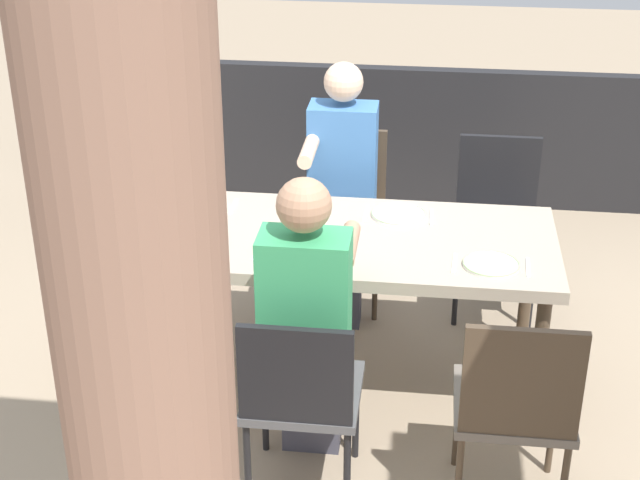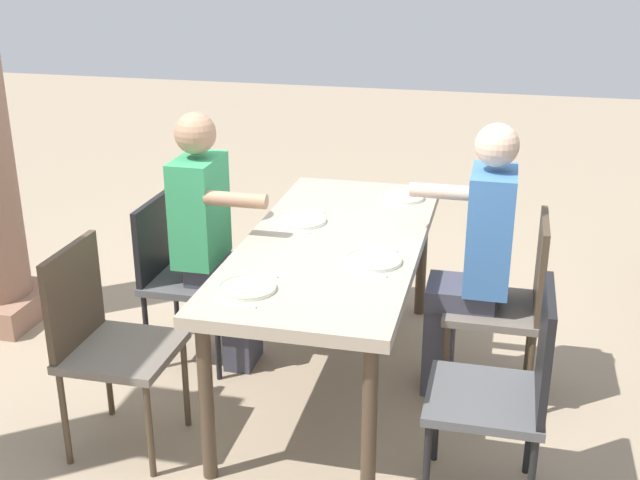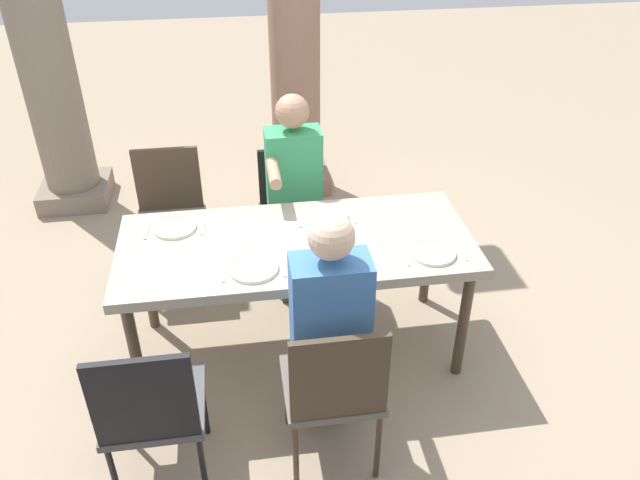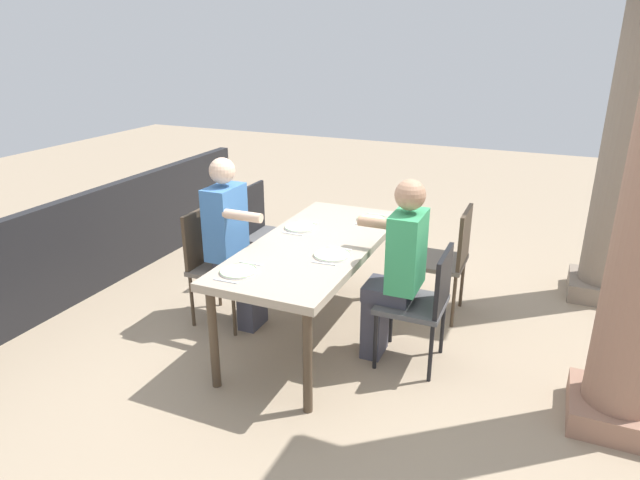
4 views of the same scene
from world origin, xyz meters
name	(u,v)px [view 4 (image 4 of 4)]	position (x,y,z in m)	size (l,w,h in m)	color
ground_plane	(315,334)	(0.00, 0.00, 0.00)	(16.00, 16.00, 0.00)	gray
dining_table	(315,251)	(0.00, 0.00, 0.69)	(1.88, 0.82, 0.76)	tan
chair_west_north	(447,255)	(-0.73, 0.83, 0.52)	(0.44, 0.44, 0.91)	#6A6158
chair_west_south	(264,228)	(-0.73, -0.83, 0.52)	(0.44, 0.44, 0.90)	#4F4F50
chair_mid_north	(423,299)	(0.07, 0.83, 0.50)	(0.44, 0.44, 0.85)	#4F4F50
chair_mid_south	(215,258)	(0.07, -0.83, 0.52)	(0.44, 0.44, 0.91)	#6A6158
diner_woman_green	(233,239)	(0.07, -0.65, 0.71)	(0.35, 0.49, 1.33)	#3F3F4C
diner_man_white	(397,266)	(0.06, 0.63, 0.70)	(0.35, 0.49, 1.31)	#3F3F4C
stone_column_near	(632,129)	(-1.61, 2.04, 1.46)	(0.53, 0.53, 2.97)	gray
patio_railing	(95,241)	(0.00, -2.13, 0.45)	(4.28, 0.10, 0.90)	black
plate_0	(372,219)	(-0.64, 0.22, 0.77)	(0.24, 0.24, 0.02)	white
fork_0	(377,215)	(-0.79, 0.22, 0.76)	(0.02, 0.17, 0.01)	silver
spoon_0	(365,225)	(-0.49, 0.22, 0.76)	(0.02, 0.17, 0.01)	silver
plate_1	(301,227)	(-0.24, -0.23, 0.77)	(0.25, 0.25, 0.02)	white
fork_1	(309,222)	(-0.39, -0.23, 0.76)	(0.02, 0.17, 0.01)	silver
spoon_1	(292,234)	(-0.09, -0.23, 0.76)	(0.02, 0.17, 0.01)	silver
plate_2	(332,255)	(0.19, 0.21, 0.77)	(0.25, 0.25, 0.02)	white
fork_2	(340,248)	(0.04, 0.21, 0.76)	(0.02, 0.17, 0.01)	silver
spoon_2	(324,263)	(0.34, 0.21, 0.76)	(0.02, 0.17, 0.01)	silver
plate_3	(238,271)	(0.68, -0.23, 0.77)	(0.24, 0.24, 0.02)	white
fork_3	(251,263)	(0.53, -0.23, 0.76)	(0.02, 0.17, 0.01)	silver
spoon_3	(226,281)	(0.83, -0.23, 0.76)	(0.02, 0.17, 0.01)	silver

